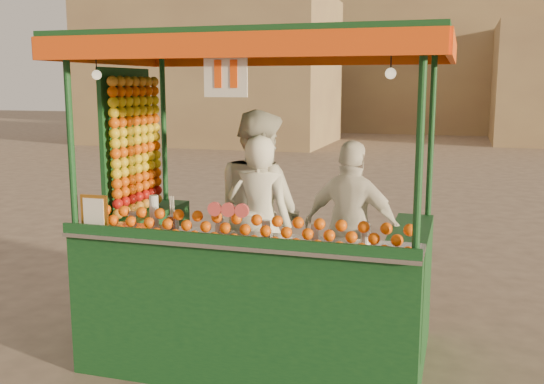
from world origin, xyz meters
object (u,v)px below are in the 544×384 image
(juice_cart, at_px, (251,259))
(vendor_middle, at_px, (259,209))
(vendor_right, at_px, (352,228))
(vendor_left, at_px, (260,226))

(juice_cart, distance_m, vendor_middle, 0.60)
(vendor_middle, bearing_deg, vendor_right, -141.55)
(juice_cart, height_order, vendor_left, juice_cart)
(juice_cart, xyz_separation_m, vendor_middle, (-0.07, 0.48, 0.35))
(vendor_middle, xyz_separation_m, vendor_right, (0.89, 0.04, -0.13))
(vendor_middle, bearing_deg, juice_cart, 134.46)
(juice_cart, xyz_separation_m, vendor_right, (0.82, 0.52, 0.22))
(vendor_left, height_order, vendor_right, vendor_left)
(juice_cart, bearing_deg, vendor_right, 32.44)
(juice_cart, xyz_separation_m, vendor_left, (0.00, 0.26, 0.24))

